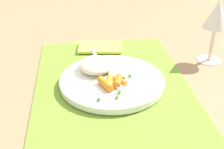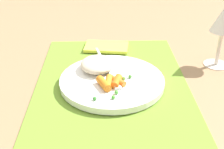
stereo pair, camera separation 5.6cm
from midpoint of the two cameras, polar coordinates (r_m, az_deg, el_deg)
ground_plane at (r=0.70m, az=2.30°, el=-2.23°), size 2.40×2.40×0.00m
placemat at (r=0.70m, az=2.30°, el=-2.02°), size 0.51×0.35×0.01m
plate at (r=0.69m, az=2.32°, el=-1.29°), size 0.24×0.24×0.01m
rice_mound at (r=0.72m, az=-0.57°, el=1.92°), size 0.09×0.08×0.03m
carrot_portion at (r=0.66m, az=2.15°, el=-1.54°), size 0.06×0.07×0.02m
pea_scatter at (r=0.66m, az=2.82°, el=-1.86°), size 0.09×0.09×0.01m
fork at (r=0.71m, az=1.56°, el=0.70°), size 0.21×0.06×0.01m
wine_glass at (r=0.80m, az=22.55°, el=9.36°), size 0.06×0.06×0.17m
napkin at (r=0.87m, az=0.80°, el=5.26°), size 0.09×0.13×0.01m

